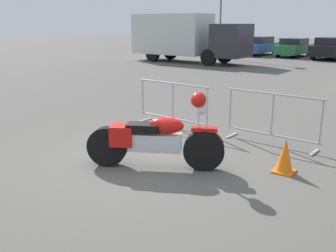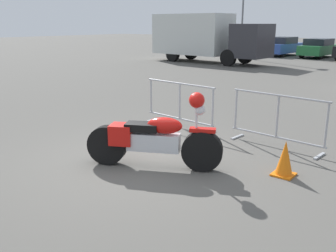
{
  "view_description": "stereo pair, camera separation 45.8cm",
  "coord_description": "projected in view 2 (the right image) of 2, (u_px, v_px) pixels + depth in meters",
  "views": [
    {
      "loc": [
        3.97,
        -4.91,
        2.42
      ],
      "look_at": [
        0.37,
        0.38,
        0.65
      ],
      "focal_mm": 40.0,
      "sensor_mm": 36.0,
      "label": 1
    },
    {
      "loc": [
        4.34,
        -4.64,
        2.42
      ],
      "look_at": [
        0.37,
        0.38,
        0.65
      ],
      "focal_mm": 40.0,
      "sensor_mm": 36.0,
      "label": 2
    }
  ],
  "objects": [
    {
      "name": "parked_car_blue",
      "position": [
        282.0,
        46.0,
        28.48
      ],
      "size": [
        1.99,
        4.28,
        1.41
      ],
      "rotation": [
        0.0,
        0.0,
        1.5
      ],
      "color": "#284799",
      "rests_on": "ground"
    },
    {
      "name": "box_truck",
      "position": [
        204.0,
        36.0,
        23.56
      ],
      "size": [
        7.8,
        2.62,
        2.98
      ],
      "rotation": [
        0.0,
        0.0,
        -0.05
      ],
      "color": "silver",
      "rests_on": "ground"
    },
    {
      "name": "street_lamp",
      "position": [
        243.0,
        4.0,
        25.65
      ],
      "size": [
        0.36,
        0.7,
        5.68
      ],
      "color": "#595B60",
      "rests_on": "ground"
    },
    {
      "name": "ground_plane",
      "position": [
        139.0,
        162.0,
        6.75
      ],
      "size": [
        120.0,
        120.0,
        0.0
      ],
      "primitive_type": "plane",
      "color": "#54514C"
    },
    {
      "name": "traffic_cone",
      "position": [
        285.0,
        159.0,
        6.07
      ],
      "size": [
        0.34,
        0.34,
        0.59
      ],
      "color": "orange",
      "rests_on": "ground"
    },
    {
      "name": "motorcycle",
      "position": [
        153.0,
        139.0,
        6.38
      ],
      "size": [
        2.19,
        1.25,
        1.34
      ],
      "rotation": [
        0.0,
        0.0,
        0.48
      ],
      "color": "black",
      "rests_on": "ground"
    },
    {
      "name": "parked_car_white",
      "position": [
        252.0,
        44.0,
        30.3
      ],
      "size": [
        2.15,
        4.61,
        1.53
      ],
      "rotation": [
        0.0,
        0.0,
        1.5
      ],
      "color": "white",
      "rests_on": "ground"
    },
    {
      "name": "crowd_barrier_near",
      "position": [
        180.0,
        104.0,
        8.89
      ],
      "size": [
        2.04,
        0.59,
        1.07
      ],
      "rotation": [
        0.0,
        0.0,
        -0.08
      ],
      "color": "#9EA0A5",
      "rests_on": "ground"
    },
    {
      "name": "crowd_barrier_far",
      "position": [
        277.0,
        120.0,
        7.44
      ],
      "size": [
        2.04,
        0.59,
        1.07
      ],
      "rotation": [
        0.0,
        0.0,
        -0.08
      ],
      "color": "#9EA0A5",
      "rests_on": "ground"
    },
    {
      "name": "parked_car_green",
      "position": [
        319.0,
        48.0,
        26.97
      ],
      "size": [
        1.9,
        4.08,
        1.35
      ],
      "rotation": [
        0.0,
        0.0,
        1.5
      ],
      "color": "#236B38",
      "rests_on": "ground"
    }
  ]
}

